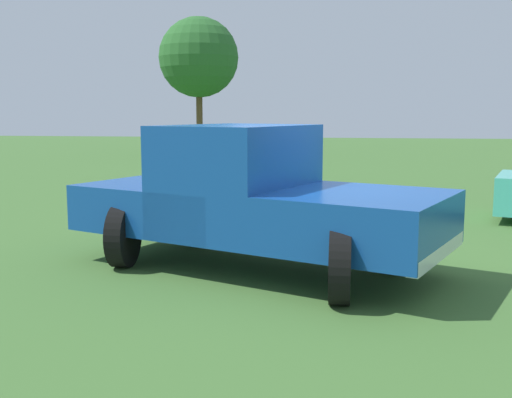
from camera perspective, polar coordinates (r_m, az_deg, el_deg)
ground_plane at (r=8.28m, az=4.60°, el=-5.89°), size 80.00×80.00×0.00m
pickup_truck at (r=7.84m, az=-0.76°, el=0.45°), size 3.60×5.11×1.83m
tree_back_right at (r=29.34m, az=-5.34°, el=12.94°), size 3.70×3.70×6.36m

